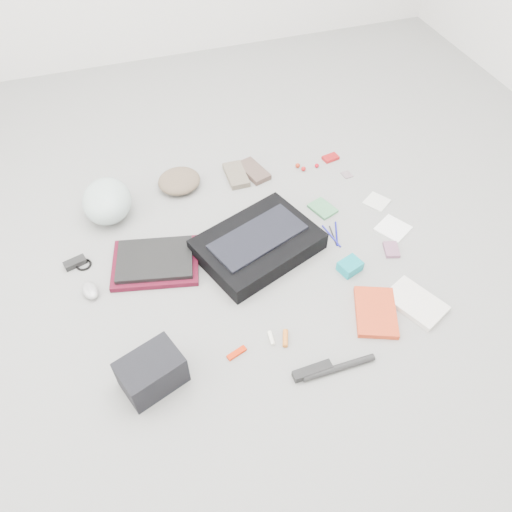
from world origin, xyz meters
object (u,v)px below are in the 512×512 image
object	(u,v)px
laptop	(155,259)
bike_helmet	(107,201)
camera_bag	(152,372)
accordion_wallet	(350,266)
book_red	(376,312)
messenger_bag	(258,244)

from	to	relation	value
laptop	bike_helmet	size ratio (longest dim) A/B	1.14
laptop	bike_helmet	distance (m)	0.42
camera_bag	accordion_wallet	size ratio (longest dim) A/B	2.32
laptop	camera_bag	world-z (taller)	camera_bag
laptop	book_red	bearing A→B (deg)	-21.45
messenger_bag	laptop	distance (m)	0.46
book_red	accordion_wallet	xyz separation A→B (m)	(0.00, 0.25, 0.01)
accordion_wallet	laptop	bearing A→B (deg)	141.12
book_red	laptop	bearing A→B (deg)	167.72
accordion_wallet	messenger_bag	bearing A→B (deg)	127.44
messenger_bag	bike_helmet	bearing A→B (deg)	122.58
camera_bag	bike_helmet	bearing A→B (deg)	72.29
messenger_bag	camera_bag	world-z (taller)	camera_bag
bike_helmet	accordion_wallet	size ratio (longest dim) A/B	3.02
camera_bag	accordion_wallet	bearing A→B (deg)	-3.88
bike_helmet	book_red	bearing A→B (deg)	-39.13
camera_bag	book_red	world-z (taller)	camera_bag
bike_helmet	book_red	size ratio (longest dim) A/B	1.19
camera_bag	book_red	distance (m)	0.92
messenger_bag	camera_bag	size ratio (longest dim) A/B	2.35
bike_helmet	book_red	distance (m)	1.33
laptop	book_red	distance (m)	0.97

